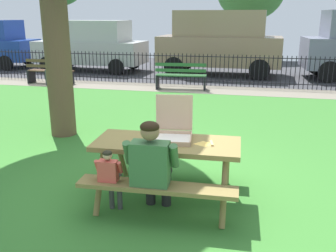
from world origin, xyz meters
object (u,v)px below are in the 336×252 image
picnic_table_foreground (167,155)px  person_on_park_bench (54,65)px  parked_car_left (90,45)px  parked_car_center (220,41)px  park_bench_center (181,76)px  pizza_box_open (173,128)px  park_bench_left (50,72)px  adult_at_table (152,165)px  pizza_slice_on_table (206,143)px  child_at_table (110,175)px

picnic_table_foreground → person_on_park_bench: size_ratio=1.55×
parked_car_left → parked_car_center: parked_car_center is taller
picnic_table_foreground → park_bench_center: bearing=99.5°
picnic_table_foreground → park_bench_center: park_bench_center is taller
picnic_table_foreground → pizza_box_open: pizza_box_open is taller
pizza_box_open → park_bench_left: size_ratio=0.34×
picnic_table_foreground → adult_at_table: size_ratio=1.55×
pizza_slice_on_table → parked_car_left: 12.35m
child_at_table → pizza_box_open: bearing=50.9°
park_bench_center → parked_car_left: (-4.54, 3.33, 0.68)m
parked_car_left → pizza_box_open: bearing=-61.1°
adult_at_table → parked_car_center: size_ratio=0.25×
person_on_park_bench → parked_car_center: parked_car_center is taller
adult_at_table → parked_car_left: 12.56m
adult_at_table → pizza_slice_on_table: bearing=44.5°
picnic_table_foreground → pizza_slice_on_table: size_ratio=7.83×
pizza_box_open → pizza_slice_on_table: size_ratio=2.34×
parked_car_left → picnic_table_foreground: bearing=-61.6°
park_bench_center → adult_at_table: bearing=-81.5°
child_at_table → parked_car_left: (-5.22, 11.22, 0.59)m
picnic_table_foreground → person_on_park_bench: person_on_park_bench is taller
child_at_table → park_bench_center: 7.92m
pizza_box_open → park_bench_center: pizza_box_open is taller
picnic_table_foreground → child_at_table: child_at_table is taller
pizza_box_open → park_bench_center: size_ratio=0.34×
picnic_table_foreground → parked_car_center: parked_car_center is taller
park_bench_left → child_at_table: bearing=-56.3°
person_on_park_bench → adult_at_table: bearing=-54.6°
pizza_slice_on_table → parked_car_center: 10.70m
picnic_table_foreground → park_bench_left: 9.37m
picnic_table_foreground → park_bench_center: size_ratio=1.14×
picnic_table_foreground → parked_car_left: parked_car_left is taller
adult_at_table → parked_car_center: parked_car_center is taller
pizza_slice_on_table → parked_car_center: bearing=94.4°
picnic_table_foreground → parked_car_center: bearing=91.8°
child_at_table → pizza_slice_on_table: bearing=29.2°
child_at_table → park_bench_left: park_bench_left is taller
adult_at_table → park_bench_center: (-1.17, 7.85, -0.24)m
parked_car_center → person_on_park_bench: bearing=-148.1°
adult_at_table → park_bench_left: bearing=126.3°
picnic_table_foreground → adult_at_table: bearing=-96.1°
park_bench_center → person_on_park_bench: person_on_park_bench is taller
pizza_slice_on_table → person_on_park_bench: bearing=129.9°
adult_at_table → parked_car_left: bearing=117.1°
park_bench_center → parked_car_left: size_ratio=0.35×
pizza_box_open → picnic_table_foreground: bearing=-104.4°
picnic_table_foreground → person_on_park_bench: bearing=127.5°
park_bench_left → park_bench_center: bearing=0.0°
child_at_table → person_on_park_bench: bearing=122.9°
pizza_slice_on_table → park_bench_center: bearing=103.1°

